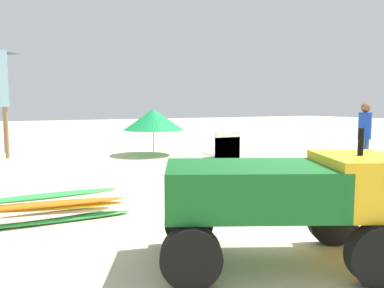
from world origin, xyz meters
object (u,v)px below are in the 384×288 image
at_px(surfboard_pile, 45,209).
at_px(lifeguard_near_right, 365,133).
at_px(stacked_plastic_chairs, 223,163).
at_px(beach_umbrella_left, 153,119).
at_px(utility_cart, 285,193).

distance_m(surfboard_pile, lifeguard_near_right, 7.86).
distance_m(stacked_plastic_chairs, beach_umbrella_left, 6.90).
xyz_separation_m(surfboard_pile, beach_umbrella_left, (4.28, 6.33, 1.04)).
distance_m(stacked_plastic_chairs, surfboard_pile, 2.96).
distance_m(utility_cart, stacked_plastic_chairs, 2.49).
bearing_deg(surfboard_pile, beach_umbrella_left, 55.94).
bearing_deg(lifeguard_near_right, beach_umbrella_left, 121.56).
height_order(stacked_plastic_chairs, lifeguard_near_right, lifeguard_near_right).
relative_size(stacked_plastic_chairs, lifeguard_near_right, 0.72).
bearing_deg(beach_umbrella_left, stacked_plastic_chairs, -101.70).
bearing_deg(stacked_plastic_chairs, beach_umbrella_left, 78.30).
bearing_deg(stacked_plastic_chairs, utility_cart, -106.65).
bearing_deg(utility_cart, surfboard_pile, 127.78).
distance_m(utility_cart, lifeguard_near_right, 6.58).
height_order(surfboard_pile, beach_umbrella_left, beach_umbrella_left).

